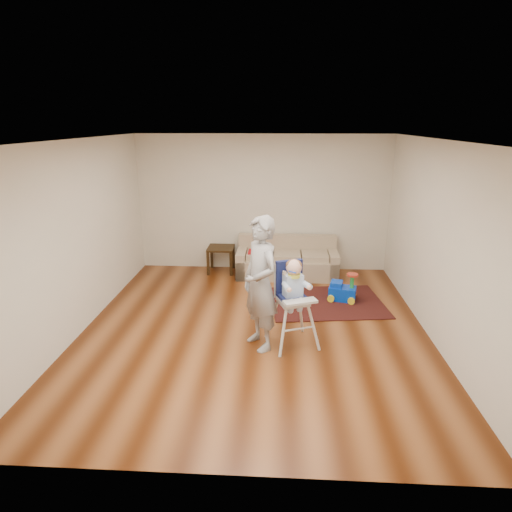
# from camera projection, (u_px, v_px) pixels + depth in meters

# --- Properties ---
(ground) EXTENTS (5.50, 5.50, 0.00)m
(ground) POSITION_uv_depth(u_px,v_px,m) (254.00, 329.00, 6.32)
(ground) COLOR #461D08
(ground) RESTS_ON ground
(room_envelope) EXTENTS (5.04, 5.52, 2.72)m
(room_envelope) POSITION_uv_depth(u_px,v_px,m) (256.00, 197.00, 6.25)
(room_envelope) COLOR silver
(room_envelope) RESTS_ON ground
(sofa) EXTENTS (1.96, 0.81, 0.76)m
(sofa) POSITION_uv_depth(u_px,v_px,m) (287.00, 257.00, 8.37)
(sofa) COLOR gray
(sofa) RESTS_ON ground
(side_table) EXTENTS (0.51, 0.51, 0.51)m
(side_table) POSITION_uv_depth(u_px,v_px,m) (221.00, 259.00, 8.64)
(side_table) COLOR black
(side_table) RESTS_ON ground
(area_rug) EXTENTS (2.03, 1.62, 0.01)m
(area_rug) POSITION_uv_depth(u_px,v_px,m) (326.00, 302.00, 7.22)
(area_rug) COLOR black
(area_rug) RESTS_ON ground
(ride_on_toy) EXTENTS (0.51, 0.42, 0.49)m
(ride_on_toy) POSITION_uv_depth(u_px,v_px,m) (343.00, 286.00, 7.23)
(ride_on_toy) COLOR blue
(ride_on_toy) RESTS_ON area_rug
(toy_ball) EXTENTS (0.16, 0.16, 0.16)m
(toy_ball) POSITION_uv_depth(u_px,v_px,m) (289.00, 302.00, 7.01)
(toy_ball) COLOR blue
(toy_ball) RESTS_ON area_rug
(high_chair) EXTENTS (0.73, 0.73, 1.23)m
(high_chair) POSITION_uv_depth(u_px,v_px,m) (293.00, 304.00, 5.73)
(high_chair) COLOR silver
(high_chair) RESTS_ON ground
(adult) EXTENTS (0.72, 0.79, 1.81)m
(adult) POSITION_uv_depth(u_px,v_px,m) (260.00, 284.00, 5.57)
(adult) COLOR gray
(adult) RESTS_ON ground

